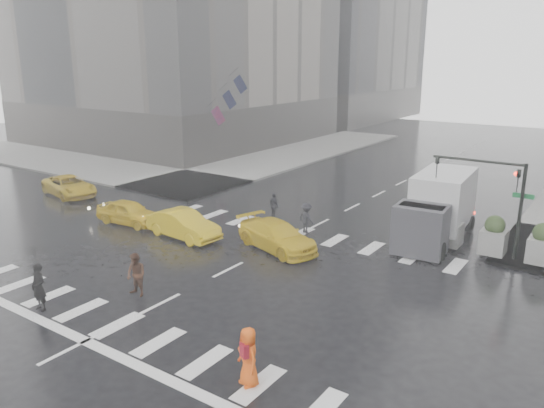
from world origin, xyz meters
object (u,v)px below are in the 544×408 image
Objects in this scene: pedestrian_brown at (136,275)px; taxi_mid at (183,225)px; traffic_signal_pole at (499,189)px; pedestrian_orange at (248,357)px; taxi_front at (129,212)px; box_truck at (437,207)px.

pedestrian_brown is 0.40× the size of taxi_mid.
traffic_signal_pole reaches higher than taxi_mid.
pedestrian_orange is at bearing -102.92° from traffic_signal_pole.
traffic_signal_pole is at bearing -76.11° from taxi_front.
traffic_signal_pole is 2.63× the size of pedestrian_brown.
taxi_front is at bearing 176.55° from pedestrian_orange.
pedestrian_brown is at bearing -124.43° from box_truck.
pedestrian_brown is at bearing -130.48° from traffic_signal_pole.
traffic_signal_pole is 3.26m from box_truck.
box_truck reaches higher than taxi_front.
taxi_mid is at bearing 167.71° from pedestrian_orange.
traffic_signal_pole is 18.81m from taxi_front.
traffic_signal_pole is 1.16× the size of taxi_front.
box_truck is at bearing 165.86° from traffic_signal_pole.
pedestrian_brown is 0.99× the size of pedestrian_orange.
pedestrian_orange is 14.91m from box_truck.
pedestrian_brown is at bearing -133.98° from taxi_front.
taxi_front is at bearing 94.90° from taxi_mid.
taxi_mid is 12.69m from box_truck.
traffic_signal_pole is 0.71× the size of box_truck.
pedestrian_brown is 6.85m from taxi_mid.
taxi_mid is (-13.55, -6.01, -2.52)m from traffic_signal_pole.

